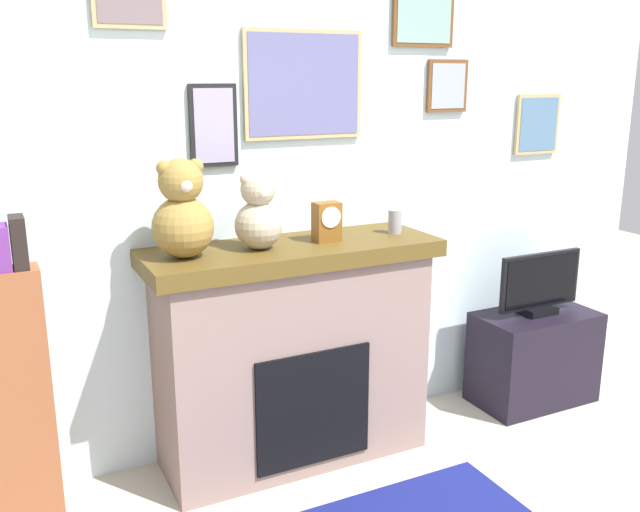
% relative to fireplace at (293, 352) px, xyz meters
% --- Properties ---
extents(back_wall, '(5.20, 0.15, 2.60)m').
position_rel_fireplace_xyz_m(back_wall, '(-0.10, 0.29, 0.74)').
color(back_wall, silver).
rests_on(back_wall, ground_plane).
extents(fireplace, '(1.42, 0.53, 1.11)m').
position_rel_fireplace_xyz_m(fireplace, '(0.00, 0.00, 0.00)').
color(fireplace, '#806761').
rests_on(fireplace, ground_plane).
extents(bookshelf, '(0.37, 0.16, 1.35)m').
position_rel_fireplace_xyz_m(bookshelf, '(-1.30, 0.04, 0.07)').
color(bookshelf, brown).
rests_on(bookshelf, ground_plane).
extents(tv_stand, '(0.71, 0.40, 0.55)m').
position_rel_fireplace_xyz_m(tv_stand, '(1.53, -0.06, -0.29)').
color(tv_stand, black).
rests_on(tv_stand, ground_plane).
extents(television, '(0.56, 0.14, 0.36)m').
position_rel_fireplace_xyz_m(television, '(1.53, -0.07, 0.16)').
color(television, black).
rests_on(television, tv_stand).
extents(candle_jar, '(0.07, 0.07, 0.12)m').
position_rel_fireplace_xyz_m(candle_jar, '(0.56, -0.02, 0.61)').
color(candle_jar, gray).
rests_on(candle_jar, fireplace).
extents(mantel_clock, '(0.12, 0.09, 0.19)m').
position_rel_fireplace_xyz_m(mantel_clock, '(0.18, -0.02, 0.65)').
color(mantel_clock, brown).
rests_on(mantel_clock, fireplace).
extents(teddy_bear_cream, '(0.27, 0.27, 0.43)m').
position_rel_fireplace_xyz_m(teddy_bear_cream, '(-0.52, -0.02, 0.75)').
color(teddy_bear_cream, olive).
rests_on(teddy_bear_cream, fireplace).
extents(teddy_bear_grey, '(0.22, 0.22, 0.36)m').
position_rel_fireplace_xyz_m(teddy_bear_grey, '(-0.17, -0.02, 0.71)').
color(teddy_bear_grey, tan).
rests_on(teddy_bear_grey, fireplace).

